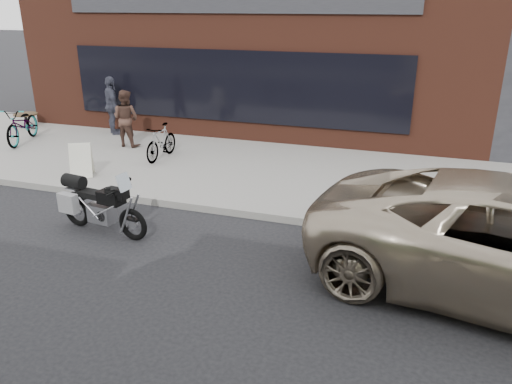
{
  "coord_description": "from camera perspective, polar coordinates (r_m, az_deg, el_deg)",
  "views": [
    {
      "loc": [
        3.21,
        -4.35,
        3.92
      ],
      "look_at": [
        0.66,
        3.31,
        0.85
      ],
      "focal_mm": 35.0,
      "sensor_mm": 36.0,
      "label": 1
    }
  ],
  "objects": [
    {
      "name": "cafe_table",
      "position": [
        17.91,
        -24.84,
        8.03
      ],
      "size": [
        0.74,
        0.74,
        0.42
      ],
      "color": "black",
      "rests_on": "near_sidewalk"
    },
    {
      "name": "sandwich_sign",
      "position": [
        12.18,
        -19.35,
        3.52
      ],
      "size": [
        0.64,
        0.62,
        0.78
      ],
      "rotation": [
        0.0,
        0.0,
        0.49
      ],
      "color": "white",
      "rests_on": "near_sidewalk"
    },
    {
      "name": "ground",
      "position": [
        6.68,
        -15.04,
        -15.96
      ],
      "size": [
        120.0,
        120.0,
        0.0
      ],
      "primitive_type": "plane",
      "color": "black",
      "rests_on": "ground"
    },
    {
      "name": "storefront",
      "position": [
        19.13,
        2.66,
        15.8
      ],
      "size": [
        14.0,
        10.07,
        4.5
      ],
      "color": "#58291C",
      "rests_on": "ground"
    },
    {
      "name": "cafe_patron_right",
      "position": [
        15.81,
        -16.14,
        9.45
      ],
      "size": [
        1.03,
        1.01,
        1.74
      ],
      "primitive_type": "imported",
      "rotation": [
        0.0,
        0.0,
        2.38
      ],
      "color": "#3C3E4C",
      "rests_on": "near_sidewalk"
    },
    {
      "name": "cafe_patron_left",
      "position": [
        14.37,
        -14.65,
        8.15
      ],
      "size": [
        0.8,
        0.64,
        1.56
      ],
      "primitive_type": "imported",
      "rotation": [
        0.0,
        0.0,
        3.08
      ],
      "color": "#4A3127",
      "rests_on": "near_sidewalk"
    },
    {
      "name": "bicycle_front",
      "position": [
        15.84,
        -25.13,
        6.98
      ],
      "size": [
        1.27,
        2.05,
        1.02
      ],
      "primitive_type": "imported",
      "rotation": [
        0.0,
        0.0,
        0.33
      ],
      "color": "gray",
      "rests_on": "near_sidewalk"
    },
    {
      "name": "motorcycle",
      "position": [
        9.4,
        -17.75,
        -1.41
      ],
      "size": [
        1.91,
        0.64,
        1.21
      ],
      "rotation": [
        0.0,
        0.0,
        -0.15
      ],
      "color": "black",
      "rests_on": "ground"
    },
    {
      "name": "bicycle_rear",
      "position": [
        13.03,
        -10.78,
        5.66
      ],
      "size": [
        0.44,
        1.48,
        0.89
      ],
      "primitive_type": "imported",
      "rotation": [
        0.0,
        0.0,
        -0.02
      ],
      "color": "gray",
      "rests_on": "near_sidewalk"
    },
    {
      "name": "near_sidewalk",
      "position": [
        12.41,
        2.52,
        2.75
      ],
      "size": [
        44.0,
        6.0,
        0.15
      ],
      "primitive_type": "cube",
      "color": "gray",
      "rests_on": "ground"
    }
  ]
}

